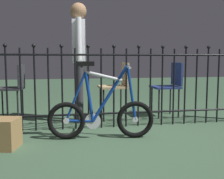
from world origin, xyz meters
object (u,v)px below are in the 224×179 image
chair_navy (170,83)px  chair_charcoal (14,85)px  bicycle (101,114)px  chair_tan (118,84)px  display_crate (3,133)px  person_visitor (79,51)px

chair_navy → chair_charcoal: bearing=176.5°
bicycle → chair_navy: (1.26, 1.06, 0.24)m
chair_tan → display_crate: bearing=-141.1°
chair_navy → display_crate: bearing=-152.2°
bicycle → chair_charcoal: (-1.11, 1.20, 0.23)m
chair_tan → chair_navy: (0.86, 0.05, -0.01)m
chair_tan → chair_navy: size_ratio=1.00×
display_crate → chair_navy: bearing=27.8°
person_visitor → display_crate: bearing=-128.3°
bicycle → chair_navy: 1.66m
chair_charcoal → person_visitor: (0.94, -0.27, 0.50)m
chair_tan → person_visitor: person_visitor is taller
chair_navy → person_visitor: 1.52m
bicycle → person_visitor: person_visitor is taller
chair_navy → display_crate: size_ratio=2.80×
chair_navy → person_visitor: person_visitor is taller
chair_tan → person_visitor: (-0.58, -0.07, 0.48)m
person_visitor → display_crate: person_visitor is taller
chair_navy → display_crate: chair_navy is taller
bicycle → chair_charcoal: 1.65m
bicycle → chair_tan: size_ratio=1.42×
person_visitor → bicycle: bearing=-79.6°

